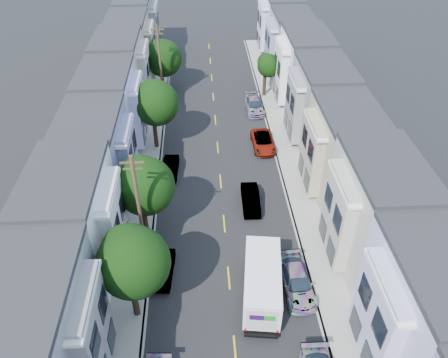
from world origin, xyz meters
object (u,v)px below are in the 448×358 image
object	(u,v)px
tree_b	(132,263)
lead_sedan	(251,199)
parked_left_c	(164,269)
tree_c	(144,186)
utility_pole_near	(140,213)
tree_d	(155,103)
fedex_truck	(262,282)
tree_far_r	(268,66)
parked_right_b	(297,282)
parked_left_d	(170,169)
tree_e	(163,58)
parked_right_c	(263,142)
parked_right_d	(254,105)
utility_pole_far	(160,67)

from	to	relation	value
tree_b	lead_sedan	distance (m)	14.94
lead_sedan	parked_left_c	world-z (taller)	lead_sedan
tree_b	tree_c	world-z (taller)	tree_b
utility_pole_near	tree_d	bearing A→B (deg)	90.01
utility_pole_near	fedex_truck	distance (m)	9.98
tree_d	tree_far_r	xyz separation A→B (m)	(13.19, 11.48, -1.21)
tree_b	parked_right_b	distance (m)	12.22
parked_left_c	parked_right_b	world-z (taller)	parked_right_b
tree_d	tree_far_r	size ratio (longest dim) A/B	1.37
tree_b	parked_left_d	distance (m)	17.05
tree_c	parked_left_d	bearing A→B (deg)	80.39
tree_e	parked_right_b	world-z (taller)	tree_e
tree_b	tree_e	world-z (taller)	tree_b
parked_right_c	fedex_truck	bearing A→B (deg)	-99.54
parked_right_d	parked_left_d	bearing A→B (deg)	-130.37
tree_far_r	parked_right_b	distance (m)	31.41
tree_d	utility_pole_far	distance (m)	9.54
tree_d	parked_right_b	distance (m)	23.11
parked_right_c	utility_pole_far	bearing A→B (deg)	135.84
tree_far_r	fedex_truck	bearing A→B (deg)	-98.37
tree_d	lead_sedan	xyz separation A→B (m)	(8.83, -10.19, -4.58)
tree_d	tree_far_r	world-z (taller)	tree_d
lead_sedan	parked_right_b	distance (m)	9.80
parked_right_d	utility_pole_far	bearing A→B (deg)	167.74
tree_d	parked_left_c	size ratio (longest dim) A/B	2.00
tree_far_r	lead_sedan	distance (m)	22.35
tree_far_r	parked_right_c	distance (m)	12.79
tree_e	parked_left_c	xyz separation A→B (m)	(1.40, -31.39, -3.95)
utility_pole_near	lead_sedan	xyz separation A→B (m)	(8.83, 6.27, -4.43)
tree_c	utility_pole_far	bearing A→B (deg)	90.00
lead_sedan	parked_right_d	distance (m)	17.94
utility_pole_far	lead_sedan	distance (m)	22.06
tree_c	tree_e	xyz separation A→B (m)	(0.00, 26.76, -0.47)
tree_far_r	parked_right_d	world-z (taller)	tree_far_r
parked_left_c	parked_right_c	xyz separation A→B (m)	(9.80, 17.19, 0.05)
fedex_truck	parked_right_d	world-z (taller)	fedex_truck
tree_e	tree_far_r	distance (m)	13.36
fedex_truck	parked_right_d	xyz separation A→B (m)	(2.70, 28.04, -1.03)
utility_pole_near	parked_left_d	world-z (taller)	utility_pole_near
parked_right_b	parked_left_c	bearing A→B (deg)	166.05
parked_left_d	utility_pole_far	bearing A→B (deg)	98.42
tree_far_r	utility_pole_near	xyz separation A→B (m)	(-13.19, -27.94, 1.07)
tree_e	fedex_truck	world-z (taller)	tree_e
fedex_truck	lead_sedan	bearing A→B (deg)	95.65
tree_d	parked_right_d	world-z (taller)	tree_d
parked_right_d	tree_c	bearing A→B (deg)	-120.68
lead_sedan	utility_pole_near	bearing A→B (deg)	-144.01
utility_pole_near	parked_left_c	world-z (taller)	utility_pole_near
tree_far_r	fedex_truck	xyz separation A→B (m)	(-4.69, -31.91, -2.33)
tree_far_r	parked_right_c	size ratio (longest dim) A/B	1.13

